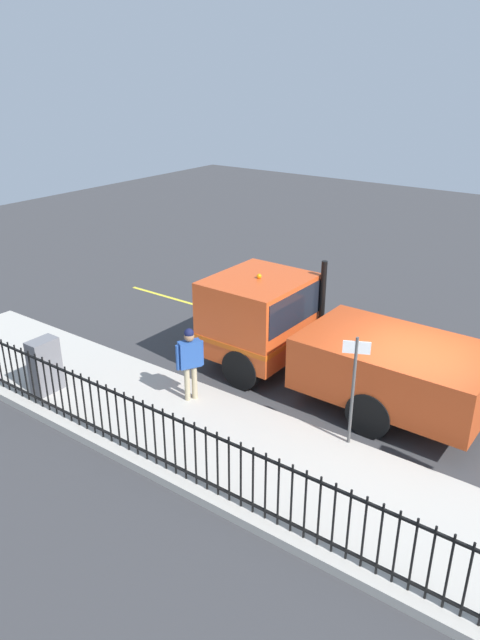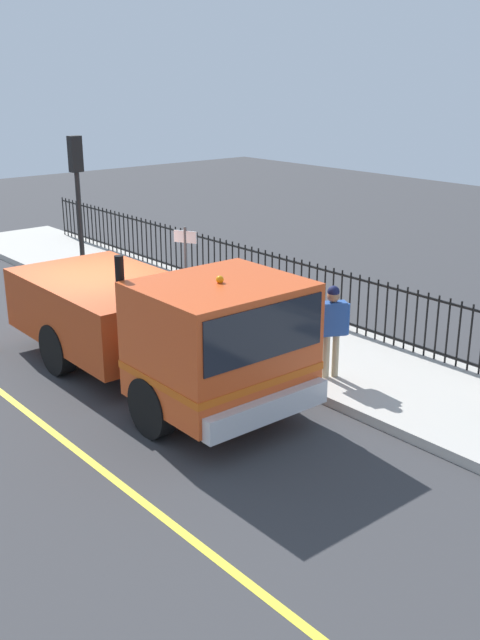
# 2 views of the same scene
# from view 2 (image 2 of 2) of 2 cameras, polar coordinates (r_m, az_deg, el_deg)

# --- Properties ---
(ground_plane) EXTENTS (51.78, 51.78, 0.00)m
(ground_plane) POSITION_cam_2_polar(r_m,az_deg,el_deg) (14.83, -10.55, -2.43)
(ground_plane) COLOR #38383A
(ground_plane) RESTS_ON ground
(sidewalk_slab) EXTENTS (3.04, 23.53, 0.17)m
(sidewalk_slab) POSITION_cam_2_polar(r_m,az_deg,el_deg) (16.41, -1.35, 0.29)
(sidewalk_slab) COLOR #B7B2A8
(sidewalk_slab) RESTS_ON ground
(work_truck) EXTENTS (2.51, 6.67, 2.67)m
(work_truck) POSITION_cam_2_polar(r_m,az_deg,el_deg) (12.40, -5.97, -0.26)
(work_truck) COLOR #D84C1E
(work_truck) RESTS_ON ground
(worker_standing) EXTENTS (0.56, 0.42, 1.68)m
(worker_standing) POSITION_cam_2_polar(r_m,az_deg,el_deg) (12.69, 7.24, -0.15)
(worker_standing) COLOR #264C99
(worker_standing) RESTS_ON sidewalk_slab
(iron_fence) EXTENTS (0.04, 20.04, 1.25)m
(iron_fence) POSITION_cam_2_polar(r_m,az_deg,el_deg) (17.00, 1.98, 3.47)
(iron_fence) COLOR black
(iron_fence) RESTS_ON sidewalk_slab
(traffic_light_near) EXTENTS (0.31, 0.23, 3.72)m
(traffic_light_near) POSITION_cam_2_polar(r_m,az_deg,el_deg) (18.33, -12.65, 10.59)
(traffic_light_near) COLOR black
(traffic_light_near) RESTS_ON sidewalk_slab
(street_sign) EXTENTS (0.25, 0.46, 2.23)m
(street_sign) POSITION_cam_2_polar(r_m,az_deg,el_deg) (14.74, -4.26, 4.12)
(street_sign) COLOR #4C4C4C
(street_sign) RESTS_ON sidewalk_slab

